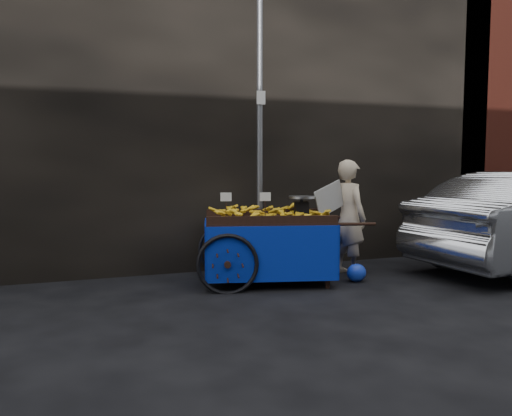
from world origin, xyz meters
name	(u,v)px	position (x,y,z in m)	size (l,w,h in m)	color
ground	(273,297)	(0.00, 0.00, 0.00)	(80.00, 80.00, 0.00)	black
building_wall	(238,102)	(0.39, 2.60, 2.50)	(13.50, 2.00, 5.00)	black
street_pole	(260,127)	(0.30, 1.30, 2.01)	(0.12, 0.10, 4.00)	slate
banana_cart	(264,226)	(0.15, 0.72, 0.73)	(2.34, 1.45, 1.18)	black
vendor	(348,217)	(1.40, 0.78, 0.78)	(0.87, 0.65, 1.56)	beige
plastic_bag	(356,273)	(1.27, 0.33, 0.12)	(0.26, 0.21, 0.23)	blue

